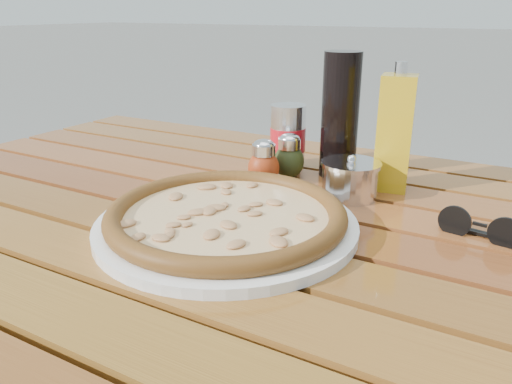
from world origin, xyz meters
The scene contains 10 objects.
table centered at (0.00, 0.00, 0.67)m, with size 1.40×0.90×0.75m.
plate centered at (0.00, -0.06, 0.76)m, with size 0.36×0.36×0.01m, color white.
pizza centered at (0.00, -0.06, 0.77)m, with size 0.44×0.44×0.03m.
pepper_shaker centered at (-0.05, 0.13, 0.79)m, with size 0.06×0.06×0.08m.
oregano_shaker centered at (-0.03, 0.19, 0.79)m, with size 0.06×0.06×0.08m.
dark_bottle centered at (0.04, 0.25, 0.86)m, with size 0.07×0.07×0.22m, color black.
soda_can centered at (-0.06, 0.24, 0.81)m, with size 0.08×0.08×0.12m.
olive_oil_cruet centered at (0.15, 0.22, 0.85)m, with size 0.06×0.06×0.21m.
parmesan_tin centered at (0.10, 0.15, 0.78)m, with size 0.10×0.10×0.07m.
sunglasses centered at (0.31, 0.08, 0.77)m, with size 0.11×0.04×0.04m.
Camera 1 is at (0.34, -0.59, 1.04)m, focal length 35.00 mm.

